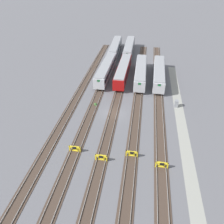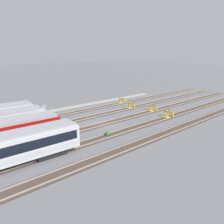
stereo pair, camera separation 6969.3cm
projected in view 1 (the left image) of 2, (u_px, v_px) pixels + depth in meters
The scene contains 19 objects.
ground_plane at pixel (113, 114), 46.30m from camera, with size 400.00×400.00×0.00m, color slate.
service_walkway at pixel (181, 120), 44.54m from camera, with size 54.00×2.00×0.01m, color #9E9E93.
rail_track_nearest at pixel (159, 118), 45.06m from camera, with size 90.00×2.23×0.21m.
rail_track_near_inner at pixel (136, 115), 45.67m from camera, with size 90.00×2.23×0.21m.
rail_track_middle at pixel (113, 113), 46.27m from camera, with size 90.00×2.24×0.21m.
rail_track_far_inner at pixel (91, 111), 46.88m from camera, with size 90.00×2.23×0.21m.
rail_track_farthest at pixel (70, 110), 47.48m from camera, with size 90.00×2.23×0.21m.
subway_car_front_row_leftmost at pixel (115, 48), 75.25m from camera, with size 18.06×3.21×3.70m.
subway_car_front_row_left_inner at pixel (106, 70), 60.03m from camera, with size 18.06×3.22×3.70m.
subway_car_front_row_centre at pixel (159, 73), 58.22m from camera, with size 18.06×3.24×3.70m.
subway_car_front_row_right_inner at pixel (123, 71), 59.44m from camera, with size 18.05×3.14×3.70m.
subway_car_front_row_rightmost at pixel (141, 72), 58.83m from camera, with size 18.03×3.03×3.70m.
subway_car_back_row_leftmost at pixel (129, 48), 75.01m from camera, with size 18.02×2.97×3.70m.
bumper_stop_nearest_track at pixel (162, 164), 34.09m from camera, with size 1.34×2.00×1.22m.
bumper_stop_near_inner_track at pixel (132, 153), 36.05m from camera, with size 1.35×2.00×1.22m.
bumper_stop_middle_track at pixel (102, 157), 35.33m from camera, with size 1.36×2.01×1.22m.
bumper_stop_far_inner_track at pixel (75, 148), 36.99m from camera, with size 1.36×2.01×1.22m.
electrical_cabinet at pixel (176, 104), 48.08m from camera, with size 0.90×0.73×1.60m.
weed_clump at pixel (95, 104), 48.85m from camera, with size 0.92×0.70×0.64m.
Camera 1 is at (-37.45, -5.51, 26.67)m, focal length 35.00 mm.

